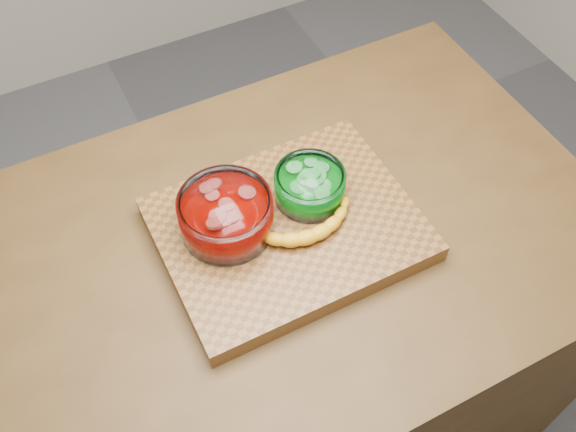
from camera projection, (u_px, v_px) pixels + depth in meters
name	position (u px, v px, depth m)	size (l,w,h in m)	color
ground	(288.00, 409.00, 1.89)	(3.50, 3.50, 0.00)	#545458
counter	(288.00, 343.00, 1.53)	(1.20, 0.80, 0.90)	#4B3216
cutting_board	(288.00, 229.00, 1.15)	(0.45, 0.35, 0.04)	brown
bowl_red	(226.00, 215.00, 1.10)	(0.16, 0.16, 0.08)	white
bowl_green	(310.00, 186.00, 1.15)	(0.13, 0.13, 0.06)	white
banana	(302.00, 223.00, 1.12)	(0.23, 0.12, 0.03)	orange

